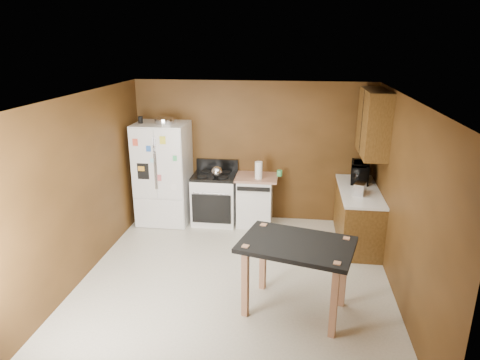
% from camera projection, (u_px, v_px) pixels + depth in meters
% --- Properties ---
extents(floor, '(4.50, 4.50, 0.00)m').
position_uv_depth(floor, '(235.00, 280.00, 5.92)').
color(floor, beige).
rests_on(floor, ground).
extents(ceiling, '(4.50, 4.50, 0.00)m').
position_uv_depth(ceiling, '(234.00, 98.00, 5.13)').
color(ceiling, white).
rests_on(ceiling, ground).
extents(wall_back, '(4.20, 0.00, 4.20)m').
position_uv_depth(wall_back, '(253.00, 152.00, 7.64)').
color(wall_back, '#583717').
rests_on(wall_back, ground).
extents(wall_front, '(4.20, 0.00, 4.20)m').
position_uv_depth(wall_front, '(195.00, 292.00, 3.41)').
color(wall_front, '#583717').
rests_on(wall_front, ground).
extents(wall_left, '(0.00, 4.50, 4.50)m').
position_uv_depth(wall_left, '(81.00, 188.00, 5.78)').
color(wall_left, '#583717').
rests_on(wall_left, ground).
extents(wall_right, '(0.00, 4.50, 4.50)m').
position_uv_depth(wall_right, '(403.00, 203.00, 5.26)').
color(wall_right, '#583717').
rests_on(wall_right, ground).
extents(roasting_pan, '(0.36, 0.36, 0.09)m').
position_uv_depth(roasting_pan, '(165.00, 121.00, 7.30)').
color(roasting_pan, silver).
rests_on(roasting_pan, refrigerator).
extents(pen_cup, '(0.08, 0.08, 0.12)m').
position_uv_depth(pen_cup, '(140.00, 120.00, 7.28)').
color(pen_cup, black).
rests_on(pen_cup, refrigerator).
extents(kettle, '(0.19, 0.19, 0.19)m').
position_uv_depth(kettle, '(217.00, 172.00, 7.36)').
color(kettle, silver).
rests_on(kettle, gas_range).
extents(paper_towel, '(0.15, 0.15, 0.30)m').
position_uv_depth(paper_towel, '(259.00, 170.00, 7.29)').
color(paper_towel, white).
rests_on(paper_towel, dishwasher).
extents(green_canister, '(0.12, 0.12, 0.10)m').
position_uv_depth(green_canister, '(280.00, 173.00, 7.47)').
color(green_canister, '#45B563').
rests_on(green_canister, dishwasher).
extents(toaster, '(0.23, 0.29, 0.18)m').
position_uv_depth(toaster, '(360.00, 189.00, 6.54)').
color(toaster, silver).
rests_on(toaster, right_cabinets).
extents(microwave, '(0.42, 0.56, 0.29)m').
position_uv_depth(microwave, '(360.00, 173.00, 7.13)').
color(microwave, black).
rests_on(microwave, right_cabinets).
extents(refrigerator, '(0.90, 0.80, 1.80)m').
position_uv_depth(refrigerator, '(163.00, 174.00, 7.58)').
color(refrigerator, white).
rests_on(refrigerator, ground).
extents(gas_range, '(0.76, 0.68, 1.10)m').
position_uv_depth(gas_range, '(215.00, 198.00, 7.66)').
color(gas_range, white).
rests_on(gas_range, ground).
extents(dishwasher, '(0.78, 0.63, 0.89)m').
position_uv_depth(dishwasher, '(255.00, 200.00, 7.60)').
color(dishwasher, white).
rests_on(dishwasher, ground).
extents(right_cabinets, '(0.63, 1.58, 2.45)m').
position_uv_depth(right_cabinets, '(362.00, 188.00, 6.80)').
color(right_cabinets, brown).
rests_on(right_cabinets, ground).
extents(island, '(1.47, 1.16, 0.93)m').
position_uv_depth(island, '(296.00, 253.00, 5.02)').
color(island, black).
rests_on(island, ground).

